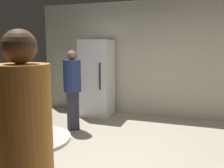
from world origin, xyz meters
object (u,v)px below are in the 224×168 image
plastic_cup_white (36,131)px  person_in_orange_shirt (25,147)px  foreground_table (31,147)px  refrigerator (97,78)px  beer_bottle_brown (11,130)px  beer_bottle_amber (47,127)px  person_in_navy_shirt (72,84)px

plastic_cup_white → person_in_orange_shirt: size_ratio=0.06×
foreground_table → person_in_orange_shirt: 1.04m
foreground_table → person_in_orange_shirt: size_ratio=0.46×
refrigerator → plastic_cup_white: 3.38m
beer_bottle_brown → person_in_orange_shirt: (0.75, -0.71, 0.21)m
beer_bottle_amber → person_in_orange_shirt: person_in_orange_shirt is taller
plastic_cup_white → person_in_navy_shirt: 2.30m
person_in_orange_shirt → plastic_cup_white: bearing=-10.1°
refrigerator → beer_bottle_brown: (0.48, -3.43, -0.08)m
beer_bottle_brown → person_in_navy_shirt: (-0.53, 2.30, 0.10)m
plastic_cup_white → foreground_table: bearing=-124.4°
refrigerator → beer_bottle_brown: refrigerator is taller
refrigerator → beer_bottle_brown: 3.47m
refrigerator → beer_bottle_amber: bearing=-76.8°
refrigerator → person_in_orange_shirt: size_ratio=1.03×
beer_bottle_amber → plastic_cup_white: (-0.07, -0.08, -0.03)m
foreground_table → person_in_orange_shirt: person_in_orange_shirt is taller
foreground_table → beer_bottle_amber: size_ratio=3.48×
person_in_orange_shirt → foreground_table: bearing=-6.9°
beer_bottle_amber → foreground_table: bearing=-128.4°
person_in_orange_shirt → beer_bottle_amber: bearing=-16.0°
foreground_table → beer_bottle_amber: bearing=51.6°
beer_bottle_amber → person_in_orange_shirt: (0.46, -0.91, 0.21)m
foreground_table → plastic_cup_white: (0.03, 0.05, 0.16)m
plastic_cup_white → person_in_orange_shirt: person_in_orange_shirt is taller
person_in_navy_shirt → plastic_cup_white: bearing=-17.8°
person_in_orange_shirt → person_in_navy_shirt: (-1.27, 3.00, -0.11)m
refrigerator → beer_bottle_brown: bearing=-82.1°
refrigerator → beer_bottle_brown: size_ratio=7.83×
beer_bottle_amber → person_in_orange_shirt: size_ratio=0.13×
beer_bottle_brown → person_in_orange_shirt: person_in_orange_shirt is taller
beer_bottle_brown → person_in_navy_shirt: person_in_navy_shirt is taller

